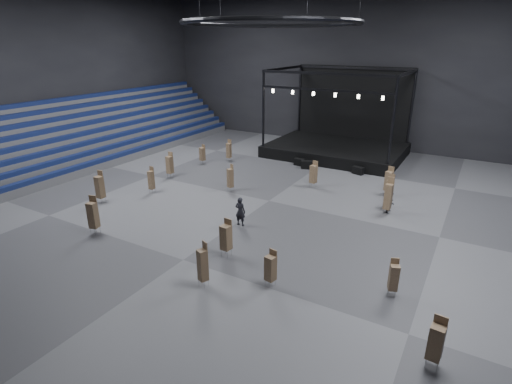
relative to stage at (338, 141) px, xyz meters
The scene contains 27 objects.
floor 16.30m from the stage, 90.00° to the right, with size 50.00×50.00×0.00m, color #525254.
wall_back 8.93m from the stage, 90.00° to the left, with size 50.00×0.20×18.00m, color black.
wall_left 30.75m from the stage, 147.00° to the right, with size 0.20×42.00×18.00m, color black.
bleachers_left 28.10m from the stage, 144.71° to the right, with size 7.20×40.00×6.40m.
stage is the anchor object (origin of this frame).
truss_ring 19.93m from the stage, 90.00° to the right, with size 12.30×12.30×5.15m.
flight_case_left 6.61m from the stage, 106.89° to the right, with size 1.05×0.53×0.70m, color black.
flight_case_mid 6.97m from the stage, 96.35° to the right, with size 1.19×0.59×0.79m, color black.
flight_case_right 7.39m from the stage, 55.90° to the right, with size 1.06×0.53×0.71m, color black.
chair_stack_0 12.33m from the stage, 136.47° to the right, with size 0.45×0.45×2.29m.
chair_stack_1 15.43m from the stage, 56.84° to the right, with size 0.52×0.52×2.65m.
chair_stack_2 28.35m from the stage, 84.71° to the right, with size 0.57×0.57×2.52m.
chair_stack_3 27.90m from the stage, 104.92° to the right, with size 0.65×0.65×2.61m.
chair_stack_4 11.71m from the stage, 81.18° to the right, with size 0.60×0.60×2.33m.
chair_stack_5 16.59m from the stage, 58.66° to the right, with size 0.53×0.53×2.79m.
chair_stack_6 18.97m from the stage, 124.06° to the right, with size 0.53×0.53×2.41m.
chair_stack_7 25.66m from the stage, 115.72° to the right, with size 0.56×0.56×2.60m.
chair_stack_8 21.60m from the stage, 115.49° to the right, with size 0.45×0.45×2.26m.
chair_stack_9 12.88m from the stage, 52.77° to the right, with size 0.63×0.63×2.40m.
chair_stack_10 15.15m from the stage, 134.89° to the right, with size 0.55×0.55×2.02m.
chair_stack_11 26.69m from the stage, 65.18° to the right, with size 0.56×0.56×2.03m.
chair_stack_12 25.15m from the stage, 85.66° to the right, with size 0.59×0.59×2.32m.
chair_stack_13 16.37m from the stage, 103.63° to the right, with size 0.57×0.57×2.34m.
chair_stack_14 27.13m from the stage, 78.05° to the right, with size 0.56×0.56×2.08m.
chair_stack_15 31.30m from the stage, 64.24° to the right, with size 0.58×0.58×2.26m.
man_center 21.13m from the stage, 88.93° to the right, with size 0.74×0.49×2.04m, color black.
crew_member 16.28m from the stage, 57.41° to the right, with size 0.76×0.59×1.56m, color black.
Camera 1 is at (13.74, -25.86, 11.89)m, focal length 28.00 mm.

